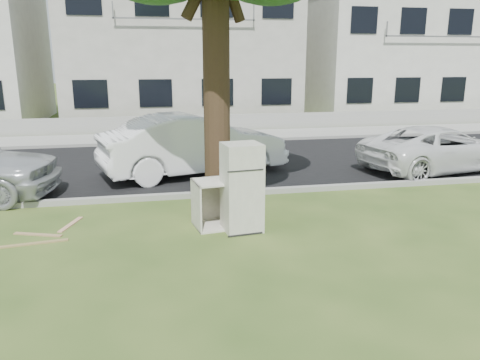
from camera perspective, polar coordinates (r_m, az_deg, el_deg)
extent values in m
plane|color=#324D1B|center=(8.43, 1.86, -6.48)|extent=(120.00, 120.00, 0.00)
cube|color=black|center=(14.11, -3.65, 2.10)|extent=(120.00, 7.00, 0.01)
cube|color=gray|center=(10.71, -1.10, -1.90)|extent=(120.00, 0.18, 0.12)
cube|color=gray|center=(17.57, -5.21, 4.49)|extent=(120.00, 0.18, 0.12)
cube|color=gray|center=(18.99, -5.69, 5.24)|extent=(120.00, 2.80, 0.01)
cube|color=gray|center=(20.52, -6.16, 6.88)|extent=(120.00, 0.15, 0.70)
cylinder|color=black|center=(9.58, -2.88, 11.97)|extent=(0.54, 0.54, 5.20)
cube|color=beige|center=(25.24, -7.43, 15.63)|extent=(11.00, 8.00, 7.20)
cube|color=silver|center=(28.71, 18.07, 14.30)|extent=(10.00, 8.00, 6.60)
cube|color=#B1AEA0|center=(8.35, 0.23, -0.93)|extent=(0.72, 0.68, 1.60)
cube|color=white|center=(8.69, -1.87, -2.77)|extent=(1.21, 0.85, 0.88)
cube|color=olive|center=(8.67, -23.96, -7.10)|extent=(1.13, 0.25, 0.02)
cube|color=#A48256|center=(9.06, -23.42, -6.12)|extent=(0.87, 0.39, 0.02)
cube|color=tan|center=(9.37, -19.94, -5.11)|extent=(0.36, 0.82, 0.02)
imported|color=white|center=(12.60, -5.66, 4.32)|extent=(5.22, 2.97, 1.63)
imported|color=white|center=(14.14, 23.06, 3.54)|extent=(4.79, 2.90, 1.24)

